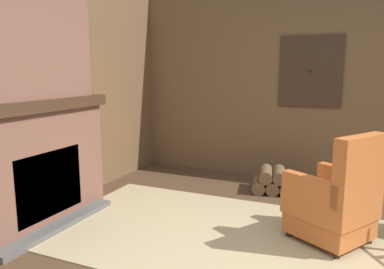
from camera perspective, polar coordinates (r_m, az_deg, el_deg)
name	(u,v)px	position (r m, az deg, el deg)	size (l,w,h in m)	color
wood_panel_wall_left	(11,90)	(3.95, -25.80, 6.12)	(0.06, 5.75, 2.62)	brown
wood_panel_wall_back	(324,84)	(5.19, 19.51, 7.25)	(5.75, 0.09, 2.62)	brown
fireplace_hearth	(35,164)	(3.88, -22.78, -4.16)	(0.59, 1.66, 1.23)	brown
chimney_breast	(24,23)	(3.80, -24.26, 15.27)	(0.34, 1.37, 1.37)	brown
area_rug	(267,243)	(3.46, 11.40, -15.90)	(4.10, 1.91, 0.01)	tan
armchair	(335,203)	(3.51, 20.95, -9.73)	(0.83, 0.82, 0.98)	#C6662D
firewood_stack	(272,181)	(4.78, 12.14, -6.94)	(0.57, 0.53, 0.30)	brown
storage_case	(72,89)	(4.26, -17.81, 6.68)	(0.16, 0.23, 0.13)	gray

